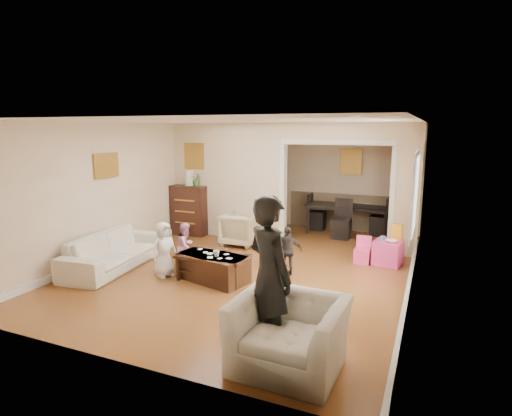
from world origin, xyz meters
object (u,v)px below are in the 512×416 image
at_px(dresser, 190,210).
at_px(coffee_table, 213,268).
at_px(play_table, 388,253).
at_px(cyan_cup, 383,239).
at_px(adult_person, 270,276).
at_px(child_kneel_b, 186,246).
at_px(sofa, 114,251).
at_px(child_kneel_a, 164,249).
at_px(child_toddler, 288,251).
at_px(table_lamp, 189,178).
at_px(armchair_front, 289,334).
at_px(coffee_cup, 216,253).
at_px(armchair_back, 241,229).
at_px(dining_table, 347,218).

xyz_separation_m(dresser, coffee_table, (2.00, -2.55, -0.36)).
xyz_separation_m(play_table, cyan_cup, (-0.10, -0.05, 0.27)).
distance_m(adult_person, child_kneel_b, 3.18).
distance_m(sofa, cyan_cup, 4.90).
distance_m(child_kneel_a, child_toddler, 2.10).
bearing_deg(child_toddler, coffee_table, 9.22).
height_order(sofa, table_lamp, table_lamp).
xyz_separation_m(dresser, child_toddler, (3.05, -1.80, -0.16)).
xyz_separation_m(armchair_front, coffee_cup, (-1.88, 1.90, 0.12)).
xyz_separation_m(dresser, table_lamp, (0.00, 0.00, 0.76)).
bearing_deg(armchair_front, armchair_back, 123.00).
bearing_deg(armchair_front, dresser, 133.38).
bearing_deg(coffee_cup, sofa, -177.89).
relative_size(dresser, child_toddler, 1.37).
bearing_deg(child_toddler, adult_person, 77.92).
distance_m(armchair_back, child_toddler, 2.10).
relative_size(armchair_back, adult_person, 0.42).
relative_size(dining_table, child_toddler, 2.31).
bearing_deg(play_table, coffee_cup, -140.51).
bearing_deg(table_lamp, child_kneel_b, -59.91).
xyz_separation_m(child_kneel_a, child_toddler, (1.90, 0.90, -0.05)).
bearing_deg(cyan_cup, armchair_back, 175.92).
height_order(dresser, table_lamp, table_lamp).
height_order(cyan_cup, dining_table, dining_table).
height_order(sofa, armchair_back, armchair_back).
bearing_deg(armchair_back, child_toddler, 137.64).
height_order(armchair_front, play_table, armchair_front).
bearing_deg(armchair_back, armchair_front, 120.99).
bearing_deg(sofa, child_kneel_b, -77.46).
relative_size(table_lamp, dining_table, 0.18).
bearing_deg(table_lamp, play_table, -6.90).
bearing_deg(play_table, armchair_back, 176.98).
bearing_deg(adult_person, child_kneel_a, 1.14).
distance_m(table_lamp, coffee_table, 3.43).
height_order(dresser, child_kneel_b, dresser).
distance_m(armchair_front, adult_person, 0.64).
bearing_deg(armchair_front, table_lamp, 133.38).
xyz_separation_m(sofa, table_lamp, (-0.05, 2.67, 1.03)).
height_order(coffee_cup, child_kneel_b, child_kneel_b).
height_order(sofa, play_table, sofa).
bearing_deg(armchair_back, table_lamp, -14.78).
bearing_deg(dining_table, child_toddler, -102.39).
height_order(table_lamp, adult_person, adult_person).
bearing_deg(play_table, table_lamp, 173.10).
xyz_separation_m(coffee_table, coffee_cup, (0.10, -0.05, 0.27)).
bearing_deg(child_toddler, table_lamp, -56.82).
height_order(dining_table, adult_person, adult_person).
distance_m(coffee_cup, play_table, 3.23).
height_order(armchair_back, child_kneel_b, child_kneel_b).
distance_m(coffee_cup, adult_person, 2.36).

